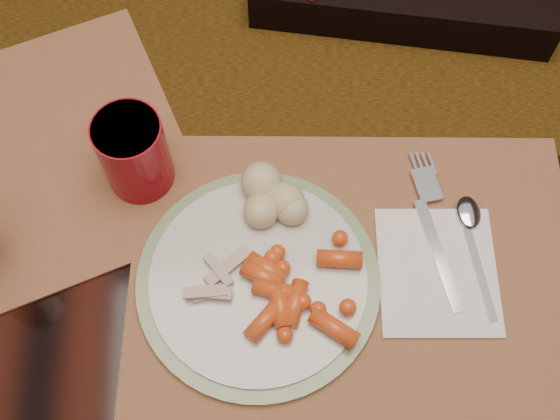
{
  "coord_description": "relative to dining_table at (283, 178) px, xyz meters",
  "views": [
    {
      "loc": [
        -0.04,
        -0.58,
        1.46
      ],
      "look_at": [
        -0.02,
        -0.26,
        0.8
      ],
      "focal_mm": 45.0,
      "sensor_mm": 36.0,
      "label": 1
    }
  ],
  "objects": [
    {
      "name": "floor",
      "position": [
        0.0,
        0.0,
        -0.38
      ],
      "size": [
        5.0,
        5.0,
        0.0
      ],
      "primitive_type": "plane",
      "color": "black",
      "rests_on": "ground"
    },
    {
      "name": "dining_table",
      "position": [
        0.0,
        0.0,
        0.0
      ],
      "size": [
        1.8,
        1.0,
        0.75
      ],
      "primitive_type": "cube",
      "color": "black",
      "rests_on": "floor"
    },
    {
      "name": "table_runner",
      "position": [
        0.05,
        -0.01,
        0.38
      ],
      "size": [
        1.63,
        0.42,
        0.0
      ],
      "primitive_type": "cube",
      "rotation": [
        0.0,
        0.0,
        -0.06
      ],
      "color": "black",
      "rests_on": "dining_table"
    },
    {
      "name": "placemat_main",
      "position": [
        0.06,
        -0.33,
        0.38
      ],
      "size": [
        0.5,
        0.38,
        0.0
      ],
      "primitive_type": "cube",
      "rotation": [
        0.0,
        0.0,
        -0.07
      ],
      "color": "#9C5D40",
      "rests_on": "dining_table"
    },
    {
      "name": "dinner_plate",
      "position": [
        -0.05,
        -0.33,
        0.39
      ],
      "size": [
        0.31,
        0.31,
        0.01
      ],
      "primitive_type": "cylinder",
      "rotation": [
        0.0,
        0.0,
        0.25
      ],
      "color": "beige",
      "rests_on": "placemat_main"
    },
    {
      "name": "baby_carrots",
      "position": [
        -0.0,
        -0.35,
        0.41
      ],
      "size": [
        0.15,
        0.13,
        0.02
      ],
      "primitive_type": null,
      "rotation": [
        0.0,
        0.0,
        0.3
      ],
      "color": "#D44718",
      "rests_on": "dinner_plate"
    },
    {
      "name": "mashed_potatoes",
      "position": [
        -0.03,
        -0.24,
        0.42
      ],
      "size": [
        0.08,
        0.07,
        0.04
      ],
      "primitive_type": null,
      "rotation": [
        0.0,
        0.0,
        0.0
      ],
      "color": "#D5C377",
      "rests_on": "dinner_plate"
    },
    {
      "name": "turkey_shreds",
      "position": [
        -0.08,
        -0.33,
        0.4
      ],
      "size": [
        0.08,
        0.07,
        0.02
      ],
      "primitive_type": null,
      "rotation": [
        0.0,
        0.0,
        -0.1
      ],
      "color": "gray",
      "rests_on": "dinner_plate"
    },
    {
      "name": "napkin",
      "position": [
        0.14,
        -0.33,
        0.38
      ],
      "size": [
        0.13,
        0.15,
        0.01
      ],
      "primitive_type": "cube",
      "rotation": [
        0.0,
        0.0,
        -0.06
      ],
      "color": "white",
      "rests_on": "placemat_main"
    },
    {
      "name": "fork",
      "position": [
        0.15,
        -0.29,
        0.39
      ],
      "size": [
        0.05,
        0.17,
        0.0
      ],
      "primitive_type": null,
      "rotation": [
        0.0,
        0.0,
        0.17
      ],
      "color": "white",
      "rests_on": "napkin"
    },
    {
      "name": "spoon",
      "position": [
        0.19,
        -0.31,
        0.39
      ],
      "size": [
        0.04,
        0.13,
        0.0
      ],
      "primitive_type": null,
      "rotation": [
        0.0,
        0.0,
        0.09
      ],
      "color": "silver",
      "rests_on": "napkin"
    },
    {
      "name": "red_cup",
      "position": [
        -0.17,
        -0.19,
        0.43
      ],
      "size": [
        0.08,
        0.08,
        0.1
      ],
      "primitive_type": "cylinder",
      "rotation": [
        0.0,
        0.0,
        -0.15
      ],
      "color": "#9E0818",
      "rests_on": "placemat_main"
    }
  ]
}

